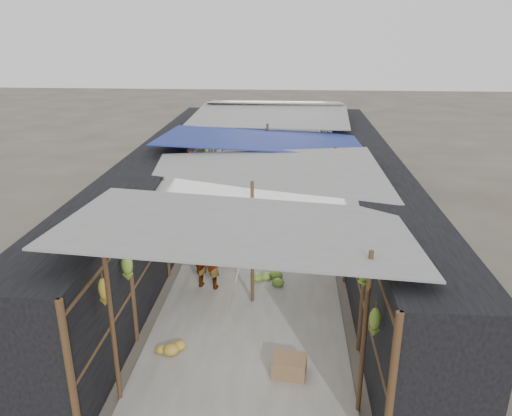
% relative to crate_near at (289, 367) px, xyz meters
% --- Properties ---
extents(ground, '(80.00, 80.00, 0.00)m').
position_rel_crate_near_xyz_m(ground, '(-0.78, -0.73, -0.16)').
color(ground, '#6B6356').
rests_on(ground, ground).
extents(aisle_slab, '(3.60, 16.00, 0.02)m').
position_rel_crate_near_xyz_m(aisle_slab, '(-0.78, 5.77, -0.15)').
color(aisle_slab, '#9E998E').
rests_on(aisle_slab, ground).
extents(stall_left, '(1.40, 15.00, 2.30)m').
position_rel_crate_near_xyz_m(stall_left, '(-3.48, 5.77, 0.99)').
color(stall_left, black).
rests_on(stall_left, ground).
extents(stall_right, '(1.40, 15.00, 2.30)m').
position_rel_crate_near_xyz_m(stall_right, '(1.92, 5.77, 0.99)').
color(stall_right, black).
rests_on(stall_right, ground).
extents(crate_near, '(0.58, 0.49, 0.32)m').
position_rel_crate_near_xyz_m(crate_near, '(0.00, 0.00, 0.00)').
color(crate_near, '#95744B').
rests_on(crate_near, ground).
extents(crate_mid, '(0.68, 0.62, 0.33)m').
position_rel_crate_near_xyz_m(crate_mid, '(-0.00, 5.92, 0.00)').
color(crate_mid, '#95744B').
rests_on(crate_mid, ground).
extents(crate_back, '(0.49, 0.45, 0.26)m').
position_rel_crate_near_xyz_m(crate_back, '(-0.66, 11.31, -0.03)').
color(crate_back, '#95744B').
rests_on(crate_back, ground).
extents(black_basin, '(0.65, 0.65, 0.20)m').
position_rel_crate_near_xyz_m(black_basin, '(0.92, 6.77, -0.06)').
color(black_basin, black).
rests_on(black_basin, ground).
extents(vendor_elderly, '(0.74, 0.55, 1.85)m').
position_rel_crate_near_xyz_m(vendor_elderly, '(-1.79, 2.79, 0.76)').
color(vendor_elderly, white).
rests_on(vendor_elderly, ground).
extents(shopper_blue, '(0.89, 0.79, 1.54)m').
position_rel_crate_near_xyz_m(shopper_blue, '(-1.63, 4.04, 0.61)').
color(shopper_blue, navy).
rests_on(shopper_blue, ground).
extents(vendor_seated, '(0.33, 0.54, 0.82)m').
position_rel_crate_near_xyz_m(vendor_seated, '(0.12, 8.87, 0.25)').
color(vendor_seated, '#47443D').
rests_on(vendor_seated, ground).
extents(market_canopy, '(5.62, 15.20, 2.77)m').
position_rel_crate_near_xyz_m(market_canopy, '(-0.75, 6.11, 2.24)').
color(market_canopy, brown).
rests_on(market_canopy, ground).
extents(hanging_bananas, '(3.95, 13.77, 0.78)m').
position_rel_crate_near_xyz_m(hanging_bananas, '(-0.83, 6.24, 1.52)').
color(hanging_bananas, '#AD8C2C').
rests_on(hanging_bananas, ground).
extents(floor_bananas, '(3.88, 10.91, 0.35)m').
position_rel_crate_near_xyz_m(floor_bananas, '(-0.59, 6.04, -0.00)').
color(floor_bananas, olive).
rests_on(floor_bananas, ground).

